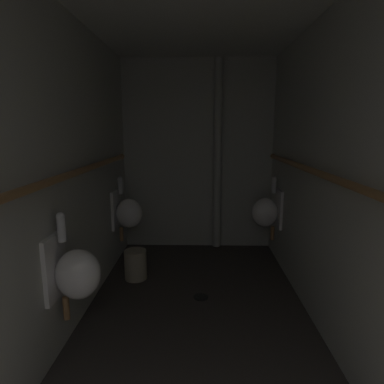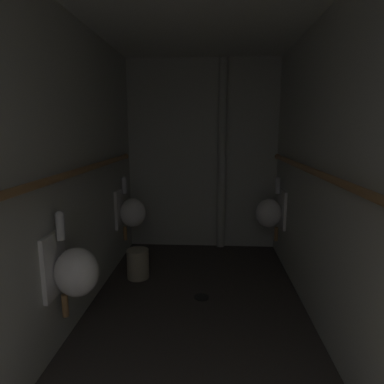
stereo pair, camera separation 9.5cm
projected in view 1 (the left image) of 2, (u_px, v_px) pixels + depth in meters
name	position (u px, v px, depth m)	size (l,w,h in m)	color
floor	(195.00, 356.00, 2.33)	(2.03, 4.42, 0.08)	#383330
wall_left	(44.00, 183.00, 2.11)	(0.06, 4.42, 2.41)	#B5B7AE
wall_right	(351.00, 184.00, 2.07)	(0.06, 4.42, 2.41)	#B5B7AE
wall_back	(198.00, 156.00, 4.23)	(2.03, 0.06, 2.41)	#B5B7AE
urinal_left_mid	(75.00, 272.00, 2.19)	(0.32, 0.30, 0.76)	white
urinal_left_far	(127.00, 212.00, 3.76)	(0.32, 0.30, 0.76)	white
urinal_right_mid	(267.00, 211.00, 3.80)	(0.32, 0.30, 0.76)	white
supply_pipe_left	(56.00, 179.00, 2.10)	(0.06, 3.63, 0.06)	#9E7042
supply_pipe_right	(337.00, 180.00, 2.07)	(0.06, 3.74, 0.06)	#9E7042
standpipe_back_wall	(218.00, 157.00, 4.12)	(0.10, 0.10, 2.36)	#B5B7AE
floor_drain	(201.00, 297.00, 3.06)	(0.14, 0.14, 0.01)	black
waste_bin	(136.00, 265.00, 3.42)	(0.23, 0.23, 0.31)	#9E937A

